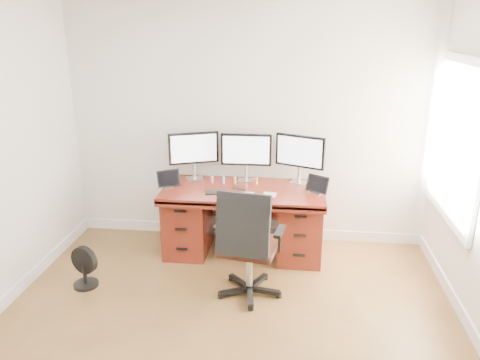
# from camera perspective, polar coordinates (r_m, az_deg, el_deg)

# --- Properties ---
(back_wall) EXTENTS (4.00, 0.10, 2.70)m
(back_wall) POSITION_cam_1_polar(r_m,az_deg,el_deg) (5.19, 0.97, 6.85)
(back_wall) COLOR white
(back_wall) RESTS_ON ground
(desk) EXTENTS (1.70, 0.80, 0.75)m
(desk) POSITION_cam_1_polar(r_m,az_deg,el_deg) (5.08, 0.44, -4.67)
(desk) COLOR #601C13
(desk) RESTS_ON ground
(office_chair) EXTENTS (0.66, 0.66, 1.07)m
(office_chair) POSITION_cam_1_polar(r_m,az_deg,el_deg) (4.31, 0.98, -9.95)
(office_chair) COLOR black
(office_chair) RESTS_ON ground
(floor_fan) EXTENTS (0.28, 0.24, 0.41)m
(floor_fan) POSITION_cam_1_polar(r_m,az_deg,el_deg) (4.77, -18.47, -10.10)
(floor_fan) COLOR black
(floor_fan) RESTS_ON ground
(monitor_left) EXTENTS (0.52, 0.23, 0.53)m
(monitor_left) POSITION_cam_1_polar(r_m,az_deg,el_deg) (5.16, -5.67, 3.69)
(monitor_left) COLOR silver
(monitor_left) RESTS_ON desk
(monitor_center) EXTENTS (0.55, 0.14, 0.53)m
(monitor_center) POSITION_cam_1_polar(r_m,az_deg,el_deg) (5.07, 0.75, 3.51)
(monitor_center) COLOR silver
(monitor_center) RESTS_ON desk
(monitor_right) EXTENTS (0.52, 0.24, 0.53)m
(monitor_right) POSITION_cam_1_polar(r_m,az_deg,el_deg) (5.05, 7.31, 3.28)
(monitor_right) COLOR silver
(monitor_right) RESTS_ON desk
(tablet_left) EXTENTS (0.24, 0.18, 0.19)m
(tablet_left) POSITION_cam_1_polar(r_m,az_deg,el_deg) (4.99, -8.72, 0.01)
(tablet_left) COLOR silver
(tablet_left) RESTS_ON desk
(tablet_right) EXTENTS (0.24, 0.19, 0.19)m
(tablet_right) POSITION_cam_1_polar(r_m,az_deg,el_deg) (4.83, 9.42, -0.68)
(tablet_right) COLOR silver
(tablet_right) RESTS_ON desk
(keyboard) EXTENTS (0.27, 0.13, 0.01)m
(keyboard) POSITION_cam_1_polar(r_m,az_deg,el_deg) (4.74, 0.13, -1.78)
(keyboard) COLOR white
(keyboard) RESTS_ON desk
(trackpad) EXTENTS (0.14, 0.14, 0.01)m
(trackpad) POSITION_cam_1_polar(r_m,az_deg,el_deg) (4.75, 3.62, -1.80)
(trackpad) COLOR #B7B9BE
(trackpad) RESTS_ON desk
(drawing_tablet) EXTENTS (0.24, 0.18, 0.01)m
(drawing_tablet) POSITION_cam_1_polar(r_m,az_deg,el_deg) (4.83, -2.98, -1.45)
(drawing_tablet) COLOR black
(drawing_tablet) RESTS_ON desk
(phone) EXTENTS (0.15, 0.10, 0.01)m
(phone) POSITION_cam_1_polar(r_m,az_deg,el_deg) (4.92, -0.04, -1.01)
(phone) COLOR black
(phone) RESTS_ON desk
(figurine_pink) EXTENTS (0.03, 0.03, 0.08)m
(figurine_pink) POSITION_cam_1_polar(r_m,az_deg,el_deg) (5.10, -3.41, 0.11)
(figurine_pink) COLOR pink
(figurine_pink) RESTS_ON desk
(figurine_blue) EXTENTS (0.03, 0.03, 0.08)m
(figurine_blue) POSITION_cam_1_polar(r_m,az_deg,el_deg) (5.08, -2.02, 0.05)
(figurine_blue) COLOR #649EE5
(figurine_blue) RESTS_ON desk
(figurine_yellow) EXTENTS (0.03, 0.03, 0.08)m
(figurine_yellow) POSITION_cam_1_polar(r_m,az_deg,el_deg) (5.06, -0.63, 0.00)
(figurine_yellow) COLOR gold
(figurine_yellow) RESTS_ON desk
(figurine_orange) EXTENTS (0.03, 0.03, 0.08)m
(figurine_orange) POSITION_cam_1_polar(r_m,az_deg,el_deg) (5.04, 2.03, -0.10)
(figurine_orange) COLOR #FB9A47
(figurine_orange) RESTS_ON desk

